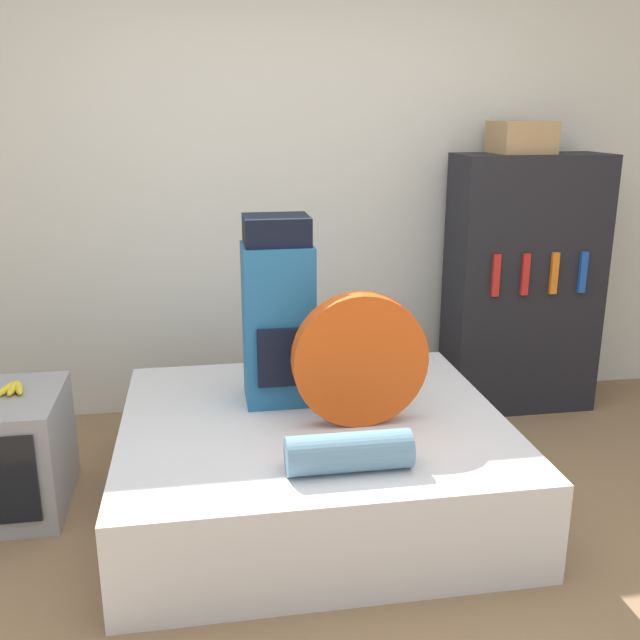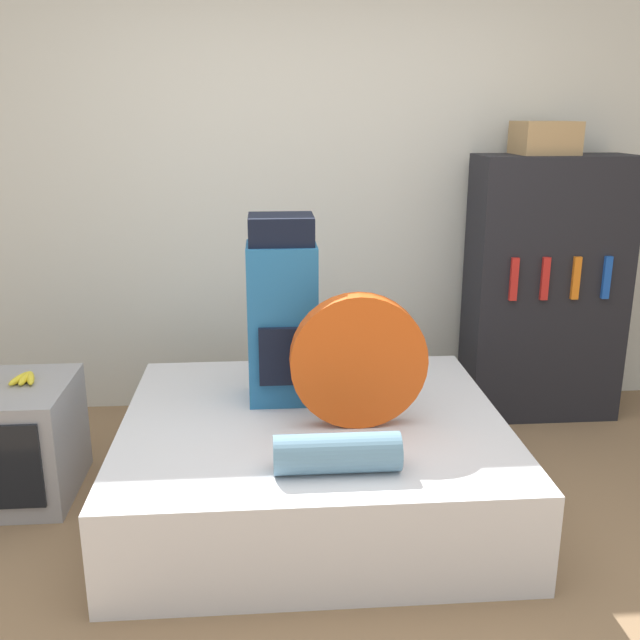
{
  "view_description": "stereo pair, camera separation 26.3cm",
  "coord_description": "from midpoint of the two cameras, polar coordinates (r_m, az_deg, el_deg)",
  "views": [
    {
      "loc": [
        -0.49,
        -2.2,
        1.74
      ],
      "look_at": [
        -0.01,
        0.7,
        0.87
      ],
      "focal_mm": 40.0,
      "sensor_mm": 36.0,
      "label": 1
    },
    {
      "loc": [
        -0.23,
        -2.23,
        1.74
      ],
      "look_at": [
        -0.01,
        0.7,
        0.87
      ],
      "focal_mm": 40.0,
      "sensor_mm": 36.0,
      "label": 2
    }
  ],
  "objects": [
    {
      "name": "ground_plane",
      "position": [
        2.84,
        -0.16,
        -21.38
      ],
      "size": [
        16.0,
        16.0,
        0.0
      ],
      "primitive_type": "plane",
      "color": "#846647"
    },
    {
      "name": "bed",
      "position": [
        3.31,
        -2.86,
        -11.11
      ],
      "size": [
        1.69,
        1.53,
        0.42
      ],
      "color": "silver",
      "rests_on": "ground_plane"
    },
    {
      "name": "backpack",
      "position": [
        3.28,
        -5.67,
        0.5
      ],
      "size": [
        0.32,
        0.31,
        0.87
      ],
      "color": "#23669E",
      "rests_on": "bed"
    },
    {
      "name": "sleeping_roll",
      "position": [
        2.73,
        -0.47,
        -10.58
      ],
      "size": [
        0.48,
        0.15,
        0.15
      ],
      "color": "#5B849E",
      "rests_on": "bed"
    },
    {
      "name": "cardboard_box",
      "position": [
        4.22,
        14.06,
        14.01
      ],
      "size": [
        0.31,
        0.31,
        0.18
      ],
      "color": "#A88456",
      "rests_on": "bookshelf"
    },
    {
      "name": "tent_bag",
      "position": [
        3.04,
        0.75,
        -3.24
      ],
      "size": [
        0.59,
        0.1,
        0.59
      ],
      "color": "#D14C14",
      "rests_on": "bed"
    },
    {
      "name": "banana_bunch",
      "position": [
        3.5,
        -25.35,
        -4.98
      ],
      "size": [
        0.13,
        0.17,
        0.03
      ],
      "color": "yellow",
      "rests_on": "television"
    },
    {
      "name": "wall_back",
      "position": [
        4.17,
        -4.54,
        10.31
      ],
      "size": [
        8.0,
        0.05,
        2.6
      ],
      "color": "silver",
      "rests_on": "ground_plane"
    },
    {
      "name": "bookshelf",
      "position": [
        4.33,
        14.26,
        2.74
      ],
      "size": [
        0.86,
        0.4,
        1.51
      ],
      "color": "black",
      "rests_on": "ground_plane"
    }
  ]
}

